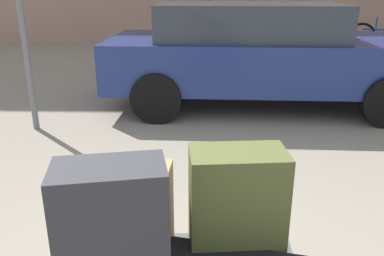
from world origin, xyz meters
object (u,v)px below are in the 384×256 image
Objects in this scene: suitcase_tan_center at (136,224)px; parked_car at (260,52)px; suitcase_olive_stacked_top at (236,216)px; no_parking_sign at (20,10)px; bicycle_leaning at (383,37)px; bollard_kerb_near at (289,42)px; bollard_kerb_mid at (342,42)px; suitcase_charcoal_rear_right at (114,248)px.

suitcase_tan_center is 0.13× the size of parked_car.
no_parking_sign reaches higher than suitcase_olive_stacked_top.
parked_car reaches higher than bicycle_leaning.
suitcase_olive_stacked_top is 3.74m from no_parking_sign.
bicycle_leaning is (3.75, 4.77, -0.39)m from parked_car.
suitcase_olive_stacked_top is at bearing 5.96° from suitcase_tan_center.
suitcase_tan_center is 8.51m from bollard_kerb_near.
bicycle_leaning is at bearing 28.50° from bollard_kerb_mid.
suitcase_tan_center is 10.10m from bicycle_leaning.
bollard_kerb_mid is (-1.24, -0.67, -0.04)m from bicycle_leaning.
bicycle_leaning is 1.41m from bollard_kerb_mid.
no_parking_sign reaches higher than parked_car.
bollard_kerb_mid is (3.16, 8.15, -0.33)m from suitcase_olive_stacked_top.
suitcase_tan_center is at bearing -113.93° from bollard_kerb_mid.
parked_car is at bearing 75.69° from suitcase_olive_stacked_top.
suitcase_tan_center is 0.33× the size of bicycle_leaning.
bollard_kerb_mid is at bearing 63.60° from suitcase_olive_stacked_top.
suitcase_tan_center is at bearing -106.19° from bollard_kerb_near.
bicycle_leaning reaches higher than suitcase_tan_center.
bicycle_leaning reaches higher than bollard_kerb_mid.
no_parking_sign is at bearing 106.21° from suitcase_charcoal_rear_right.
no_parking_sign reaches higher than suitcase_tan_center.
suitcase_olive_stacked_top is at bearing -53.66° from no_parking_sign.
suitcase_charcoal_rear_right is 0.32× the size of no_parking_sign.
bicycle_leaning reaches higher than bollard_kerb_near.
bollard_kerb_near is 0.30× the size of no_parking_sign.
suitcase_charcoal_rear_right is at bearing -105.92° from bollard_kerb_near.
bicycle_leaning is at bearing 50.78° from suitcase_charcoal_rear_right.
parked_car is at bearing 21.31° from no_parking_sign.
no_parking_sign is at bearing 121.13° from suitcase_olive_stacked_top.
suitcase_tan_center is at bearing -60.09° from no_parking_sign.
bollard_kerb_near is at bearing 180.00° from bollard_kerb_mid.
bicycle_leaning is 8.87m from no_parking_sign.
suitcase_tan_center is 0.79× the size of suitcase_charcoal_rear_right.
bicycle_leaning is 2.58m from bollard_kerb_near.
suitcase_tan_center reaches higher than bollard_kerb_near.
parked_car is 4.31m from bollard_kerb_near.
no_parking_sign is at bearing -158.69° from parked_car.
parked_car is (1.11, 4.07, 0.14)m from suitcase_tan_center.
bollard_kerb_near is (2.41, 8.45, -0.36)m from suitcase_charcoal_rear_right.
parked_car is 6.53× the size of bollard_kerb_near.
bollard_kerb_mid is at bearing 0.00° from bollard_kerb_near.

